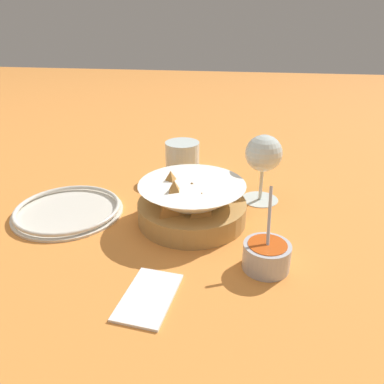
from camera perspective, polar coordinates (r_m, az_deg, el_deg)
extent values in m
plane|color=orange|center=(0.71, -2.17, -4.17)|extent=(4.00, 4.00, 0.00)
cylinder|color=#B2894C|center=(0.70, 0.00, -2.93)|extent=(0.20, 0.20, 0.04)
cone|color=white|center=(0.69, 0.00, -1.50)|extent=(0.20, 0.20, 0.07)
cylinder|color=#3D842D|center=(0.70, 0.00, -2.79)|extent=(0.15, 0.15, 0.01)
pyramid|color=#B77A38|center=(0.72, 1.01, 0.79)|extent=(0.08, 0.07, 0.05)
pyramid|color=#B77A38|center=(0.70, -3.22, 0.72)|extent=(0.10, 0.09, 0.07)
pyramid|color=#B77A38|center=(0.65, -2.71, -0.98)|extent=(0.09, 0.08, 0.07)
pyramid|color=#B77A38|center=(0.65, 1.47, -2.09)|extent=(0.07, 0.07, 0.05)
pyramid|color=#B77A38|center=(0.68, 0.00, -0.48)|extent=(0.06, 0.07, 0.05)
cylinder|color=#B7B7BC|center=(0.59, 11.27, -9.58)|extent=(0.07, 0.07, 0.04)
cylinder|color=#CC4C14|center=(0.58, 11.33, -8.99)|extent=(0.06, 0.06, 0.03)
cylinder|color=#B7B7BC|center=(0.57, 11.63, -5.05)|extent=(0.06, 0.01, 0.11)
cylinder|color=silver|center=(0.80, 10.28, -1.06)|extent=(0.08, 0.08, 0.00)
cylinder|color=silver|center=(0.78, 10.48, 1.29)|extent=(0.01, 0.01, 0.07)
sphere|color=silver|center=(0.76, 10.87, 5.82)|extent=(0.07, 0.07, 0.07)
sphere|color=#DBD17A|center=(0.76, 10.82, 5.17)|extent=(0.05, 0.05, 0.05)
cylinder|color=silver|center=(0.88, -1.47, 4.94)|extent=(0.08, 0.08, 0.09)
cylinder|color=#935119|center=(0.88, -1.47, 4.34)|extent=(0.07, 0.07, 0.06)
torus|color=silver|center=(0.92, -1.00, 6.00)|extent=(0.06, 0.01, 0.06)
cylinder|color=silver|center=(0.77, -18.35, -2.79)|extent=(0.21, 0.21, 0.01)
torus|color=silver|center=(0.77, -18.41, -2.36)|extent=(0.20, 0.20, 0.01)
cube|color=white|center=(0.53, -6.39, -15.42)|extent=(0.12, 0.08, 0.01)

